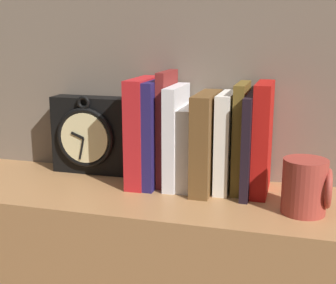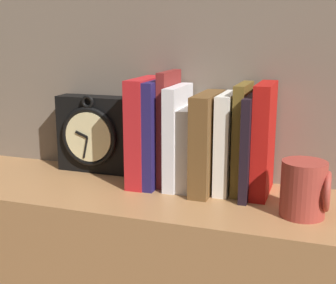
{
  "view_description": "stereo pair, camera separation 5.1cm",
  "coord_description": "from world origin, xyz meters",
  "px_view_note": "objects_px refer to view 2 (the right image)",
  "views": [
    {
      "loc": [
        0.26,
        -0.9,
        1.13
      ],
      "look_at": [
        0.0,
        0.0,
        0.91
      ],
      "focal_mm": 50.0,
      "sensor_mm": 36.0,
      "label": 1
    },
    {
      "loc": [
        0.3,
        -0.88,
        1.13
      ],
      "look_at": [
        0.0,
        0.0,
        0.91
      ],
      "focal_mm": 50.0,
      "sensor_mm": 36.0,
      "label": 2
    }
  ],
  "objects_px": {
    "book_slot8_black": "(250,145)",
    "mug": "(305,189)",
    "book_slot4_white": "(191,147)",
    "book_slot6_white": "(227,142)",
    "book_slot3_white": "(177,136)",
    "book_slot5_brown": "(207,142)",
    "book_slot7_brown": "(242,138)",
    "book_slot1_navy": "(158,133)",
    "book_slot9_red": "(264,140)",
    "book_slot2_maroon": "(169,128)",
    "clock": "(95,134)",
    "book_slot0_red": "(145,131)"
  },
  "relations": [
    {
      "from": "book_slot0_red",
      "to": "book_slot2_maroon",
      "type": "height_order",
      "value": "book_slot2_maroon"
    },
    {
      "from": "book_slot4_white",
      "to": "mug",
      "type": "height_order",
      "value": "book_slot4_white"
    },
    {
      "from": "book_slot1_navy",
      "to": "mug",
      "type": "distance_m",
      "value": 0.34
    },
    {
      "from": "book_slot3_white",
      "to": "book_slot5_brown",
      "type": "bearing_deg",
      "value": -7.83
    },
    {
      "from": "book_slot1_navy",
      "to": "book_slot9_red",
      "type": "distance_m",
      "value": 0.23
    },
    {
      "from": "book_slot0_red",
      "to": "book_slot3_white",
      "type": "distance_m",
      "value": 0.07
    },
    {
      "from": "book_slot5_brown",
      "to": "book_slot3_white",
      "type": "bearing_deg",
      "value": 172.17
    },
    {
      "from": "book_slot6_white",
      "to": "book_slot9_red",
      "type": "distance_m",
      "value": 0.08
    },
    {
      "from": "book_slot2_maroon",
      "to": "book_slot9_red",
      "type": "height_order",
      "value": "book_slot2_maroon"
    },
    {
      "from": "book_slot1_navy",
      "to": "book_slot0_red",
      "type": "bearing_deg",
      "value": -177.39
    },
    {
      "from": "book_slot2_maroon",
      "to": "book_slot6_white",
      "type": "distance_m",
      "value": 0.13
    },
    {
      "from": "book_slot7_brown",
      "to": "book_slot1_navy",
      "type": "bearing_deg",
      "value": -176.64
    },
    {
      "from": "book_slot4_white",
      "to": "mug",
      "type": "relative_size",
      "value": 1.69
    },
    {
      "from": "clock",
      "to": "book_slot8_black",
      "type": "xyz_separation_m",
      "value": [
        0.38,
        -0.04,
        0.01
      ]
    },
    {
      "from": "book_slot0_red",
      "to": "book_slot7_brown",
      "type": "bearing_deg",
      "value": 3.25
    },
    {
      "from": "book_slot2_maroon",
      "to": "book_slot4_white",
      "type": "bearing_deg",
      "value": -9.09
    },
    {
      "from": "book_slot4_white",
      "to": "book_slot8_black",
      "type": "xyz_separation_m",
      "value": [
        0.13,
        -0.01,
        0.02
      ]
    },
    {
      "from": "book_slot0_red",
      "to": "book_slot5_brown",
      "type": "height_order",
      "value": "book_slot0_red"
    },
    {
      "from": "book_slot2_maroon",
      "to": "book_slot1_navy",
      "type": "bearing_deg",
      "value": -147.18
    },
    {
      "from": "book_slot0_red",
      "to": "book_slot8_black",
      "type": "height_order",
      "value": "book_slot0_red"
    },
    {
      "from": "book_slot2_maroon",
      "to": "clock",
      "type": "bearing_deg",
      "value": 172.69
    },
    {
      "from": "book_slot3_white",
      "to": "book_slot6_white",
      "type": "xyz_separation_m",
      "value": [
        0.11,
        0.0,
        -0.01
      ]
    },
    {
      "from": "book_slot9_red",
      "to": "book_slot5_brown",
      "type": "bearing_deg",
      "value": -174.14
    },
    {
      "from": "book_slot6_white",
      "to": "book_slot4_white",
      "type": "bearing_deg",
      "value": -178.09
    },
    {
      "from": "book_slot1_navy",
      "to": "book_slot2_maroon",
      "type": "xyz_separation_m",
      "value": [
        0.02,
        0.01,
        0.01
      ]
    },
    {
      "from": "book_slot2_maroon",
      "to": "book_slot4_white",
      "type": "distance_m",
      "value": 0.07
    },
    {
      "from": "book_slot4_white",
      "to": "book_slot9_red",
      "type": "distance_m",
      "value": 0.16
    },
    {
      "from": "book_slot6_white",
      "to": "book_slot9_red",
      "type": "relative_size",
      "value": 0.9
    },
    {
      "from": "clock",
      "to": "book_slot7_brown",
      "type": "distance_m",
      "value": 0.36
    },
    {
      "from": "book_slot8_black",
      "to": "mug",
      "type": "height_order",
      "value": "book_slot8_black"
    },
    {
      "from": "book_slot5_brown",
      "to": "book_slot7_brown",
      "type": "height_order",
      "value": "book_slot7_brown"
    },
    {
      "from": "book_slot5_brown",
      "to": "book_slot9_red",
      "type": "xyz_separation_m",
      "value": [
        0.12,
        0.01,
        0.01
      ]
    },
    {
      "from": "clock",
      "to": "book_slot1_navy",
      "type": "bearing_deg",
      "value": -12.32
    },
    {
      "from": "book_slot0_red",
      "to": "book_slot8_black",
      "type": "bearing_deg",
      "value": -0.62
    },
    {
      "from": "book_slot0_red",
      "to": "book_slot2_maroon",
      "type": "distance_m",
      "value": 0.05
    },
    {
      "from": "book_slot7_brown",
      "to": "book_slot8_black",
      "type": "relative_size",
      "value": 1.1
    },
    {
      "from": "book_slot3_white",
      "to": "book_slot6_white",
      "type": "distance_m",
      "value": 0.11
    },
    {
      "from": "book_slot4_white",
      "to": "book_slot2_maroon",
      "type": "bearing_deg",
      "value": 170.91
    },
    {
      "from": "mug",
      "to": "book_slot9_red",
      "type": "bearing_deg",
      "value": 132.85
    },
    {
      "from": "book_slot1_navy",
      "to": "book_slot8_black",
      "type": "bearing_deg",
      "value": -1.1
    },
    {
      "from": "book_slot1_navy",
      "to": "book_slot2_maroon",
      "type": "height_order",
      "value": "book_slot2_maroon"
    },
    {
      "from": "clock",
      "to": "book_slot4_white",
      "type": "height_order",
      "value": "clock"
    },
    {
      "from": "book_slot5_brown",
      "to": "book_slot6_white",
      "type": "bearing_deg",
      "value": 19.2
    },
    {
      "from": "book_slot7_brown",
      "to": "book_slot6_white",
      "type": "bearing_deg",
      "value": -173.67
    },
    {
      "from": "book_slot4_white",
      "to": "book_slot6_white",
      "type": "xyz_separation_m",
      "value": [
        0.08,
        0.0,
        0.02
      ]
    },
    {
      "from": "clock",
      "to": "book_slot8_black",
      "type": "height_order",
      "value": "book_slot8_black"
    },
    {
      "from": "book_slot3_white",
      "to": "book_slot4_white",
      "type": "bearing_deg",
      "value": 3.22
    },
    {
      "from": "book_slot0_red",
      "to": "book_slot2_maroon",
      "type": "xyz_separation_m",
      "value": [
        0.05,
        0.01,
        0.01
      ]
    },
    {
      "from": "clock",
      "to": "book_slot7_brown",
      "type": "relative_size",
      "value": 0.83
    },
    {
      "from": "book_slot4_white",
      "to": "book_slot9_red",
      "type": "relative_size",
      "value": 0.76
    }
  ]
}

